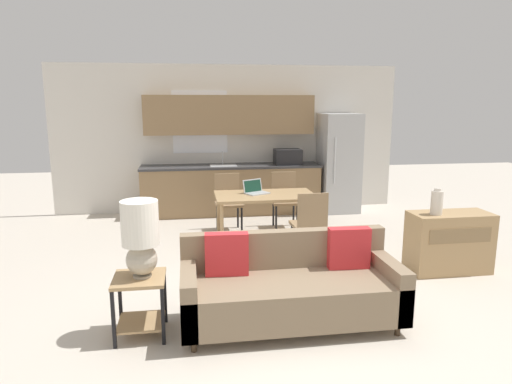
{
  "coord_description": "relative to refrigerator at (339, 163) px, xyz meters",
  "views": [
    {
      "loc": [
        -0.79,
        -3.91,
        2.04
      ],
      "look_at": [
        0.04,
        1.5,
        0.95
      ],
      "focal_mm": 32.0,
      "sensor_mm": 36.0,
      "label": 1
    }
  ],
  "objects": [
    {
      "name": "dining_chair_far_right",
      "position": [
        -1.24,
        -1.0,
        -0.41
      ],
      "size": [
        0.44,
        0.44,
        0.9
      ],
      "rotation": [
        0.0,
        0.0,
        -0.06
      ],
      "color": "#997A56",
      "rests_on": "ground_plane"
    },
    {
      "name": "vase",
      "position": [
        0.08,
        -3.29,
        -0.03
      ],
      "size": [
        0.14,
        0.14,
        0.31
      ],
      "color": "beige",
      "rests_on": "credenza"
    },
    {
      "name": "side_table",
      "position": [
        -3.24,
        -4.28,
        -0.55
      ],
      "size": [
        0.44,
        0.44,
        0.54
      ],
      "color": "tan",
      "rests_on": "ground_plane"
    },
    {
      "name": "table_lamp",
      "position": [
        -3.22,
        -4.27,
        0.0
      ],
      "size": [
        0.32,
        0.32,
        0.68
      ],
      "color": "#B2A893",
      "rests_on": "side_table"
    },
    {
      "name": "dining_table",
      "position": [
        -1.71,
        -1.8,
        -0.25
      ],
      "size": [
        1.43,
        0.81,
        0.73
      ],
      "color": "tan",
      "rests_on": "ground_plane"
    },
    {
      "name": "laptop",
      "position": [
        -1.83,
        -1.7,
        -0.14
      ],
      "size": [
        0.4,
        0.37,
        0.2
      ],
      "rotation": [
        0.0,
        0.0,
        0.48
      ],
      "color": "#B7BABC",
      "rests_on": "dining_table"
    },
    {
      "name": "ground_plane",
      "position": [
        -2.01,
        -4.22,
        -0.91
      ],
      "size": [
        20.0,
        20.0,
        0.0
      ],
      "primitive_type": "plane",
      "color": "beige"
    },
    {
      "name": "kitchen_counter",
      "position": [
        -1.99,
        0.11,
        -0.07
      ],
      "size": [
        3.26,
        0.65,
        2.15
      ],
      "color": "#8E704C",
      "rests_on": "ground_plane"
    },
    {
      "name": "credenza",
      "position": [
        0.31,
        -3.25,
        -0.54
      ],
      "size": [
        0.97,
        0.44,
        0.73
      ],
      "color": "tan",
      "rests_on": "ground_plane"
    },
    {
      "name": "refrigerator",
      "position": [
        0.0,
        0.0,
        0.0
      ],
      "size": [
        0.68,
        0.75,
        1.82
      ],
      "color": "#B7BABC",
      "rests_on": "ground_plane"
    },
    {
      "name": "dining_chair_far_left",
      "position": [
        -2.17,
        -1.03,
        -0.41
      ],
      "size": [
        0.45,
        0.45,
        0.9
      ],
      "rotation": [
        0.0,
        0.0,
        0.07
      ],
      "color": "#997A56",
      "rests_on": "ground_plane"
    },
    {
      "name": "couch",
      "position": [
        -1.89,
        -4.24,
        -0.57
      ],
      "size": [
        1.99,
        0.8,
        0.85
      ],
      "color": "#3D2D1E",
      "rests_on": "ground_plane"
    },
    {
      "name": "wall_back",
      "position": [
        -2.02,
        0.41,
        0.44
      ],
      "size": [
        6.4,
        0.07,
        2.7
      ],
      "color": "silver",
      "rests_on": "ground_plane"
    },
    {
      "name": "dining_chair_near_right",
      "position": [
        -1.25,
        -2.56,
        -0.41
      ],
      "size": [
        0.43,
        0.43,
        0.9
      ],
      "rotation": [
        0.0,
        0.0,
        3.17
      ],
      "color": "#997A56",
      "rests_on": "ground_plane"
    }
  ]
}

